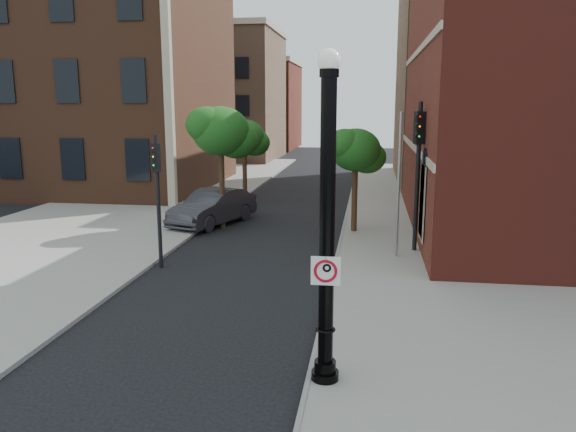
% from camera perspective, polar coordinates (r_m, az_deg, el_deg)
% --- Properties ---
extents(ground, '(120.00, 120.00, 0.00)m').
position_cam_1_polar(ground, '(12.30, -7.44, -14.57)').
color(ground, black).
rests_on(ground, ground).
extents(sidewalk_right, '(8.00, 60.00, 0.12)m').
position_cam_1_polar(sidewalk_right, '(21.49, 15.82, -3.38)').
color(sidewalk_right, gray).
rests_on(sidewalk_right, ground).
extents(sidewalk_left, '(10.00, 50.00, 0.12)m').
position_cam_1_polar(sidewalk_left, '(31.53, -14.39, 1.29)').
color(sidewalk_left, gray).
rests_on(sidewalk_left, ground).
extents(curb_edge, '(0.10, 60.00, 0.14)m').
position_cam_1_polar(curb_edge, '(21.32, 5.23, -3.08)').
color(curb_edge, gray).
rests_on(curb_edge, ground).
extents(victorian_building, '(18.60, 14.60, 17.95)m').
position_cam_1_polar(victorian_building, '(39.67, -21.30, 15.47)').
color(victorian_building, brown).
rests_on(victorian_building, ground).
extents(bg_building_tan_a, '(12.00, 12.00, 12.00)m').
position_cam_1_polar(bg_building_tan_a, '(56.68, -7.28, 11.88)').
color(bg_building_tan_a, '#8F684E').
rests_on(bg_building_tan_a, ground).
extents(bg_building_red, '(12.00, 12.00, 10.00)m').
position_cam_1_polar(bg_building_red, '(70.27, -4.15, 10.99)').
color(bg_building_red, maroon).
rests_on(bg_building_red, ground).
extents(bg_building_tan_b, '(22.00, 14.00, 14.00)m').
position_cam_1_polar(bg_building_tan_b, '(42.65, 26.58, 12.36)').
color(bg_building_tan_b, '#8F684E').
rests_on(bg_building_tan_b, ground).
extents(lamppost, '(0.53, 0.53, 6.29)m').
position_cam_1_polar(lamppost, '(10.35, 3.97, -2.36)').
color(lamppost, black).
rests_on(lamppost, ground).
extents(no_parking_sign, '(0.55, 0.06, 0.55)m').
position_cam_1_polar(no_parking_sign, '(10.34, 3.85, -5.56)').
color(no_parking_sign, white).
rests_on(no_parking_sign, ground).
extents(parked_car, '(3.21, 5.14, 1.60)m').
position_cam_1_polar(parked_car, '(25.41, -7.63, 0.89)').
color(parked_car, '#302F35').
rests_on(parked_car, ground).
extents(traffic_signal_left, '(0.35, 0.39, 4.40)m').
position_cam_1_polar(traffic_signal_left, '(18.60, -13.17, 3.65)').
color(traffic_signal_left, black).
rests_on(traffic_signal_left, ground).
extents(traffic_signal_right, '(0.42, 0.48, 5.44)m').
position_cam_1_polar(traffic_signal_right, '(20.41, 13.12, 6.28)').
color(traffic_signal_right, black).
rests_on(traffic_signal_right, ground).
extents(utility_pole, '(0.10, 0.10, 5.10)m').
position_cam_1_polar(utility_pole, '(19.57, 11.15, 2.87)').
color(utility_pole, '#999999').
rests_on(utility_pole, ground).
extents(street_tree_a, '(2.92, 2.64, 5.27)m').
position_cam_1_polar(street_tree_a, '(24.45, -6.74, 8.43)').
color(street_tree_a, '#372416').
rests_on(street_tree_a, ground).
extents(street_tree_b, '(2.53, 2.29, 4.56)m').
position_cam_1_polar(street_tree_b, '(30.15, -4.40, 7.93)').
color(street_tree_b, '#372416').
rests_on(street_tree_b, ground).
extents(street_tree_c, '(2.43, 2.20, 4.38)m').
position_cam_1_polar(street_tree_c, '(23.27, 6.95, 6.55)').
color(street_tree_c, '#372416').
rests_on(street_tree_c, ground).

